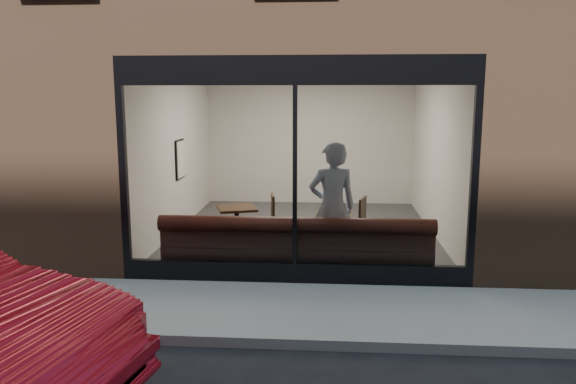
# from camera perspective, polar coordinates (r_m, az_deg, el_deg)

# --- Properties ---
(ground) EXTENTS (120.00, 120.00, 0.00)m
(ground) POSITION_cam_1_polar(r_m,az_deg,el_deg) (6.29, -0.51, -15.34)
(ground) COLOR black
(ground) RESTS_ON ground
(sidewalk_near) EXTENTS (40.00, 2.00, 0.01)m
(sidewalk_near) POSITION_cam_1_polar(r_m,az_deg,el_deg) (7.21, 0.16, -11.90)
(sidewalk_near) COLOR gray
(sidewalk_near) RESTS_ON ground
(kerb_near) EXTENTS (40.00, 0.10, 0.12)m
(kerb_near) POSITION_cam_1_polar(r_m,az_deg,el_deg) (6.22, -0.55, -15.04)
(kerb_near) COLOR gray
(kerb_near) RESTS_ON ground
(host_building_pier_left) EXTENTS (2.50, 12.00, 3.20)m
(host_building_pier_left) POSITION_cam_1_polar(r_m,az_deg,el_deg) (14.35, -12.96, 5.39)
(host_building_pier_left) COLOR brown
(host_building_pier_left) RESTS_ON ground
(host_building_pier_right) EXTENTS (2.50, 12.00, 3.20)m
(host_building_pier_right) POSITION_cam_1_polar(r_m,az_deg,el_deg) (14.10, 17.73, 5.09)
(host_building_pier_right) COLOR brown
(host_building_pier_right) RESTS_ON ground
(host_building_backfill) EXTENTS (5.00, 6.00, 3.20)m
(host_building_backfill) POSITION_cam_1_polar(r_m,az_deg,el_deg) (16.71, 2.61, 6.25)
(host_building_backfill) COLOR brown
(host_building_backfill) RESTS_ON ground
(cafe_floor) EXTENTS (6.00, 6.00, 0.00)m
(cafe_floor) POSITION_cam_1_polar(r_m,az_deg,el_deg) (11.01, 1.64, -4.05)
(cafe_floor) COLOR #2D2D30
(cafe_floor) RESTS_ON ground
(cafe_ceiling) EXTENTS (6.00, 6.00, 0.00)m
(cafe_ceiling) POSITION_cam_1_polar(r_m,az_deg,el_deg) (10.69, 1.73, 12.67)
(cafe_ceiling) COLOR white
(cafe_ceiling) RESTS_ON host_building_upper
(cafe_wall_back) EXTENTS (5.00, 0.00, 5.00)m
(cafe_wall_back) POSITION_cam_1_polar(r_m,az_deg,el_deg) (13.71, 2.25, 5.43)
(cafe_wall_back) COLOR silver
(cafe_wall_back) RESTS_ON ground
(cafe_wall_left) EXTENTS (0.00, 6.00, 6.00)m
(cafe_wall_left) POSITION_cam_1_polar(r_m,az_deg,el_deg) (11.13, -11.27, 4.18)
(cafe_wall_left) COLOR silver
(cafe_wall_left) RESTS_ON ground
(cafe_wall_right) EXTENTS (0.00, 6.00, 6.00)m
(cafe_wall_right) POSITION_cam_1_polar(r_m,az_deg,el_deg) (10.91, 14.89, 3.92)
(cafe_wall_right) COLOR silver
(cafe_wall_right) RESTS_ON ground
(storefront_kick) EXTENTS (5.00, 0.10, 0.30)m
(storefront_kick) POSITION_cam_1_polar(r_m,az_deg,el_deg) (8.14, 0.69, -8.20)
(storefront_kick) COLOR black
(storefront_kick) RESTS_ON ground
(storefront_header) EXTENTS (5.00, 0.10, 0.40)m
(storefront_header) POSITION_cam_1_polar(r_m,az_deg,el_deg) (7.74, 0.74, 12.27)
(storefront_header) COLOR black
(storefront_header) RESTS_ON host_building_upper
(storefront_mullion) EXTENTS (0.06, 0.10, 2.50)m
(storefront_mullion) POSITION_cam_1_polar(r_m,az_deg,el_deg) (7.82, 0.71, 1.59)
(storefront_mullion) COLOR black
(storefront_mullion) RESTS_ON storefront_kick
(storefront_glass) EXTENTS (4.80, 0.00, 4.80)m
(storefront_glass) POSITION_cam_1_polar(r_m,az_deg,el_deg) (7.79, 0.70, 1.56)
(storefront_glass) COLOR white
(storefront_glass) RESTS_ON storefront_kick
(banquette) EXTENTS (4.00, 0.55, 0.45)m
(banquette) POSITION_cam_1_polar(r_m,az_deg,el_deg) (8.50, 0.86, -6.88)
(banquette) COLOR #381814
(banquette) RESTS_ON cafe_floor
(person) EXTENTS (0.82, 0.64, 1.99)m
(person) POSITION_cam_1_polar(r_m,az_deg,el_deg) (8.49, 4.52, -1.57)
(person) COLOR #94AAC5
(person) RESTS_ON cafe_floor
(cafe_table_left) EXTENTS (0.81, 0.81, 0.04)m
(cafe_table_left) POSITION_cam_1_polar(r_m,az_deg,el_deg) (9.70, -5.25, -1.65)
(cafe_table_left) COLOR black
(cafe_table_left) RESTS_ON cafe_floor
(cafe_table_right) EXTENTS (0.62, 0.62, 0.04)m
(cafe_table_right) POSITION_cam_1_polar(r_m,az_deg,el_deg) (8.95, 4.66, -2.64)
(cafe_table_right) COLOR black
(cafe_table_right) RESTS_ON cafe_floor
(cafe_chair_left) EXTENTS (0.53, 0.53, 0.04)m
(cafe_chair_left) POSITION_cam_1_polar(r_m,az_deg,el_deg) (9.94, -2.64, -4.30)
(cafe_chair_left) COLOR black
(cafe_chair_left) RESTS_ON cafe_floor
(cafe_chair_right) EXTENTS (0.57, 0.57, 0.04)m
(cafe_chair_right) POSITION_cam_1_polar(r_m,az_deg,el_deg) (9.77, 6.42, -4.61)
(cafe_chair_right) COLOR black
(cafe_chair_right) RESTS_ON cafe_floor
(wall_poster) EXTENTS (0.02, 0.53, 0.71)m
(wall_poster) POSITION_cam_1_polar(r_m,az_deg,el_deg) (11.29, -10.83, 3.30)
(wall_poster) COLOR white
(wall_poster) RESTS_ON cafe_wall_left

